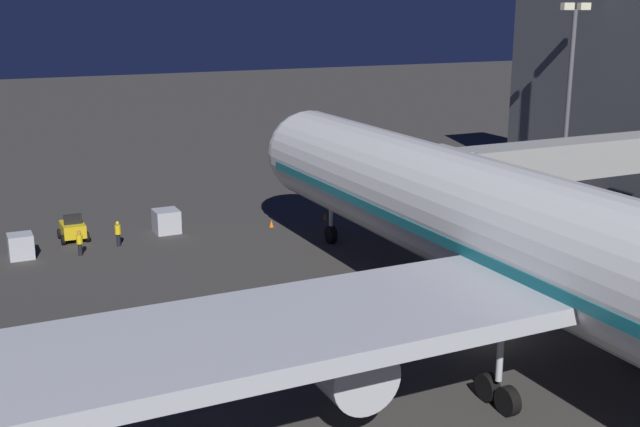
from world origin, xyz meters
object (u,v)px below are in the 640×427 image
at_px(baggage_tug_lead, 73,229).
at_px(baggage_container_far_row, 166,221).
at_px(traffic_cone_nose_port, 325,217).
at_px(ground_crew_near_nose_gear, 118,232).
at_px(jet_bridge, 541,162).
at_px(traffic_cone_nose_starboard, 271,223).
at_px(baggage_container_spare, 21,246).
at_px(apron_floodlight_mast, 570,83).
at_px(ground_crew_by_belt_loader, 80,242).
at_px(airliner_at_gate, 610,272).

distance_m(baggage_tug_lead, baggage_container_far_row, 6.48).
bearing_deg(traffic_cone_nose_port, ground_crew_near_nose_gear, -0.09).
xyz_separation_m(baggage_tug_lead, baggage_container_far_row, (-6.43, 0.85, 0.05)).
bearing_deg(jet_bridge, traffic_cone_nose_starboard, -38.93).
distance_m(baggage_tug_lead, traffic_cone_nose_starboard, 14.08).
bearing_deg(traffic_cone_nose_starboard, baggage_tug_lead, -11.56).
distance_m(baggage_container_spare, ground_crew_near_nose_gear, 6.24).
bearing_deg(baggage_tug_lead, baggage_container_spare, 35.95).
distance_m(apron_floodlight_mast, ground_crew_by_belt_loader, 42.51).
xyz_separation_m(airliner_at_gate, baggage_container_spare, (19.68, -30.66, -4.82)).
relative_size(baggage_container_spare, ground_crew_near_nose_gear, 0.91).
bearing_deg(airliner_at_gate, traffic_cone_nose_starboard, -85.88).
xyz_separation_m(baggage_container_spare, traffic_cone_nose_starboard, (-17.48, 0.15, -0.53)).
distance_m(airliner_at_gate, traffic_cone_nose_starboard, 31.05).
xyz_separation_m(apron_floodlight_mast, traffic_cone_nose_starboard, (27.70, -0.13, -9.20)).
relative_size(jet_bridge, baggage_tug_lead, 9.83).
relative_size(baggage_container_spare, ground_crew_by_belt_loader, 0.94).
distance_m(apron_floodlight_mast, ground_crew_near_nose_gear, 39.85).
bearing_deg(ground_crew_by_belt_loader, baggage_container_far_row, -155.95).
distance_m(baggage_tug_lead, traffic_cone_nose_port, 18.41).
bearing_deg(ground_crew_by_belt_loader, traffic_cone_nose_starboard, -176.05).
relative_size(baggage_tug_lead, ground_crew_near_nose_gear, 1.35).
bearing_deg(apron_floodlight_mast, baggage_container_spare, -0.35).
bearing_deg(traffic_cone_nose_starboard, ground_crew_by_belt_loader, 3.95).
xyz_separation_m(baggage_tug_lead, traffic_cone_nose_starboard, (-13.79, 2.82, -0.51)).
distance_m(airliner_at_gate, apron_floodlight_mast, 39.85).
distance_m(apron_floodlight_mast, baggage_tug_lead, 42.49).
bearing_deg(traffic_cone_nose_port, baggage_container_spare, -0.38).
height_order(ground_crew_by_belt_loader, traffic_cone_nose_starboard, ground_crew_by_belt_loader).
height_order(baggage_container_spare, traffic_cone_nose_starboard, baggage_container_spare).
bearing_deg(baggage_tug_lead, airliner_at_gate, 115.63).
bearing_deg(apron_floodlight_mast, traffic_cone_nose_starboard, -0.27).
relative_size(airliner_at_gate, ground_crew_by_belt_loader, 37.77).
xyz_separation_m(ground_crew_near_nose_gear, ground_crew_by_belt_loader, (2.70, 0.99, -0.04)).
xyz_separation_m(jet_bridge, baggage_tug_lead, (28.51, -14.71, -4.94)).
distance_m(baggage_container_far_row, ground_crew_by_belt_loader, 7.20).
bearing_deg(apron_floodlight_mast, baggage_container_far_row, -3.43).
bearing_deg(apron_floodlight_mast, jet_bridge, 42.17).
xyz_separation_m(apron_floodlight_mast, baggage_tug_lead, (41.49, -2.95, -8.70)).
bearing_deg(traffic_cone_nose_starboard, airliner_at_gate, 94.12).
xyz_separation_m(apron_floodlight_mast, baggage_container_spare, (45.18, -0.28, -8.68)).
height_order(apron_floodlight_mast, ground_crew_near_nose_gear, apron_floodlight_mast).
height_order(apron_floodlight_mast, baggage_container_far_row, apron_floodlight_mast).
bearing_deg(ground_crew_near_nose_gear, baggage_container_spare, -1.12).
bearing_deg(jet_bridge, baggage_container_far_row, -32.11).
bearing_deg(jet_bridge, baggage_container_spare, -20.50).
bearing_deg(apron_floodlight_mast, traffic_cone_nose_port, -0.32).
bearing_deg(apron_floodlight_mast, ground_crew_near_nose_gear, -0.23).
bearing_deg(baggage_container_far_row, airliner_at_gate, 106.41).
height_order(baggage_tug_lead, ground_crew_by_belt_loader, baggage_tug_lead).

